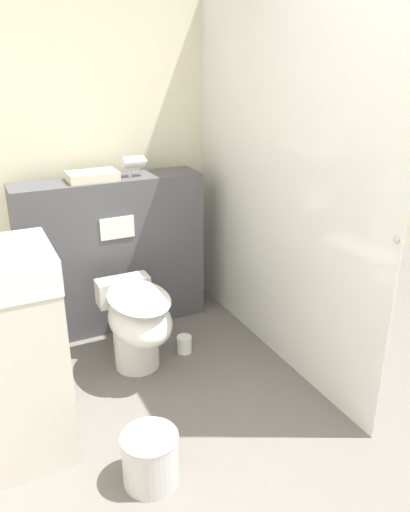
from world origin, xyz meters
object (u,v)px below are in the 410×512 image
sink_vanity (9,357)px  hair_drier (135,162)px  toilet (137,322)px  waste_bin (150,458)px

sink_vanity → hair_drier: bearing=46.1°
toilet → waste_bin: bearing=-105.7°
sink_vanity → hair_drier: hair_drier is taller
sink_vanity → waste_bin: size_ratio=4.59×
hair_drier → waste_bin: bearing=-108.0°
sink_vanity → waste_bin: (0.48, -0.45, -0.39)m
toilet → hair_drier: hair_drier is taller
waste_bin → hair_drier: bearing=72.0°
toilet → hair_drier: bearing=68.9°
toilet → hair_drier: 1.02m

